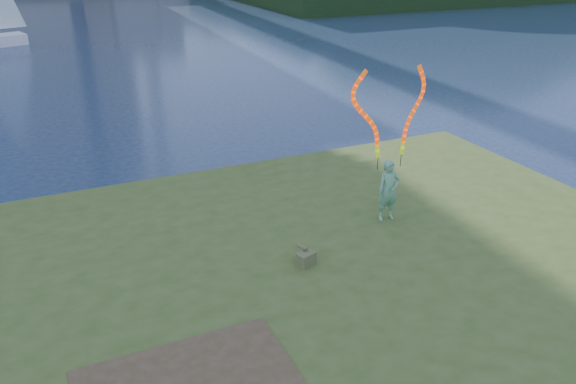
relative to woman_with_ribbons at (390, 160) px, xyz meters
name	(u,v)px	position (x,y,z in m)	size (l,w,h in m)	color
ground	(259,296)	(-3.48, -0.64, -2.25)	(320.00, 320.00, 0.00)	#1A2741
grassy_knoll	(308,351)	(-3.48, -2.94, -1.91)	(20.00, 18.00, 0.80)	#3B4C1B
woman_with_ribbons	(390,160)	(0.00, 0.00, 0.00)	(1.97, 0.41, 3.86)	#18702F
canvas_bag	(306,258)	(-2.61, -1.05, -1.31)	(0.43, 0.48, 0.35)	#4E472A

